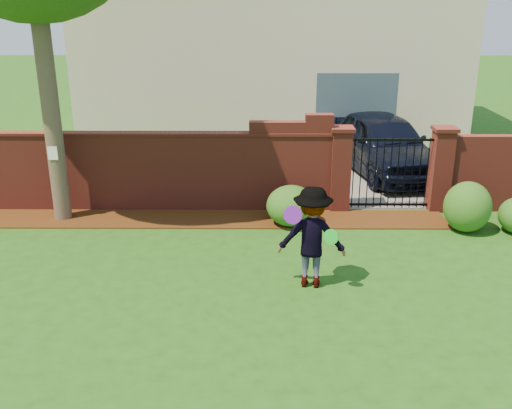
{
  "coord_description": "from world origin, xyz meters",
  "views": [
    {
      "loc": [
        0.63,
        -8.21,
        4.52
      ],
      "look_at": [
        0.56,
        1.4,
        1.05
      ],
      "focal_mm": 40.61,
      "sensor_mm": 36.0,
      "label": 1
    }
  ],
  "objects_px": {
    "car": "(388,146)",
    "man": "(312,238)",
    "frisbee_green": "(331,237)",
    "frisbee_purple": "(293,215)"
  },
  "relations": [
    {
      "from": "car",
      "to": "man",
      "type": "relative_size",
      "value": 2.76
    },
    {
      "from": "frisbee_purple",
      "to": "frisbee_green",
      "type": "height_order",
      "value": "frisbee_purple"
    },
    {
      "from": "man",
      "to": "frisbee_green",
      "type": "relative_size",
      "value": 7.0
    },
    {
      "from": "man",
      "to": "frisbee_purple",
      "type": "distance_m",
      "value": 0.6
    },
    {
      "from": "man",
      "to": "frisbee_green",
      "type": "height_order",
      "value": "man"
    },
    {
      "from": "car",
      "to": "frisbee_green",
      "type": "distance_m",
      "value": 6.94
    },
    {
      "from": "car",
      "to": "frisbee_green",
      "type": "relative_size",
      "value": 19.29
    },
    {
      "from": "frisbee_purple",
      "to": "frisbee_green",
      "type": "xyz_separation_m",
      "value": [
        0.6,
        -0.06,
        -0.34
      ]
    },
    {
      "from": "frisbee_purple",
      "to": "frisbee_green",
      "type": "bearing_deg",
      "value": -6.12
    },
    {
      "from": "man",
      "to": "frisbee_purple",
      "type": "relative_size",
      "value": 5.78
    }
  ]
}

